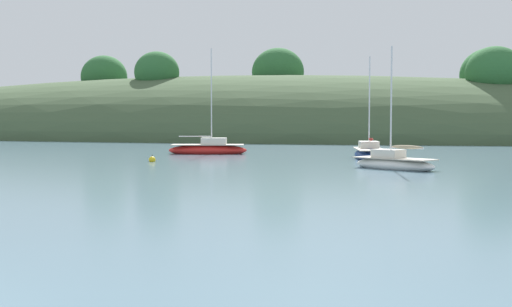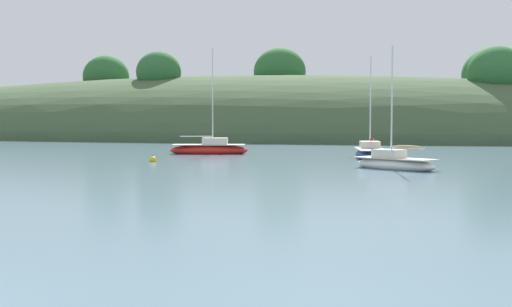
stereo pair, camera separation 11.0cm
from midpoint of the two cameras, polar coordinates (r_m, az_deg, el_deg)
name	(u,v)px [view 1 (the left image)]	position (r m, az deg, el deg)	size (l,w,h in m)	color
far_shoreline_hill	(209,137)	(89.76, -4.35, 1.48)	(150.00, 36.00, 21.89)	#425638
sailboat_yellow_far	(369,153)	(43.19, 10.31, 0.01)	(3.19, 6.06, 7.23)	navy
sailboat_navy_dinghy	(208,149)	(48.92, -4.47, 0.42)	(6.50, 3.79, 8.47)	red
sailboat_teal_outer	(394,163)	(34.41, 12.47, -0.85)	(5.11, 4.00, 6.83)	white
mooring_buoy_inner	(152,160)	(40.02, -9.61, -0.58)	(0.44, 0.44, 0.54)	yellow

